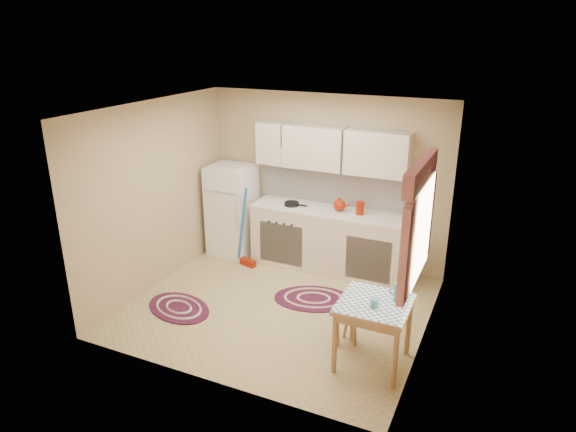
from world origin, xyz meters
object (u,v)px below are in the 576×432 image
Objects in this scene: base_cabinets at (329,241)px; table at (373,333)px; fridge at (232,210)px; stool at (346,327)px.

base_cabinets is 2.28m from table.
fridge reaches higher than stool.
fridge is at bearing 145.80° from table.
base_cabinets is 5.36× the size of stool.
stool is (-0.36, 0.23, -0.15)m from table.
fridge is at bearing -178.18° from base_cabinets.
table is 0.45m from stool.
table is (2.77, -1.88, -0.34)m from fridge.
base_cabinets is at bearing 116.35° from stool.
stool is at bearing -34.41° from fridge.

